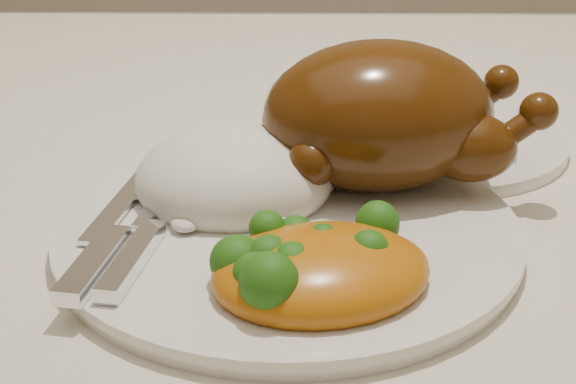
{
  "coord_description": "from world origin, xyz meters",
  "views": [
    {
      "loc": [
        0.12,
        -0.55,
        1.0
      ],
      "look_at": [
        0.11,
        -0.12,
        0.8
      ],
      "focal_mm": 50.0,
      "sensor_mm": 36.0,
      "label": 1
    }
  ],
  "objects_px": {
    "dining_table": "(150,281)",
    "dinner_plate": "(288,230)",
    "roast_chicken": "(385,115)",
    "side_plate": "(429,138)"
  },
  "relations": [
    {
      "from": "dining_table",
      "to": "dinner_plate",
      "type": "relative_size",
      "value": 5.76
    },
    {
      "from": "dining_table",
      "to": "roast_chicken",
      "type": "height_order",
      "value": "roast_chicken"
    },
    {
      "from": "dinner_plate",
      "to": "side_plate",
      "type": "relative_size",
      "value": 1.3
    },
    {
      "from": "side_plate",
      "to": "roast_chicken",
      "type": "relative_size",
      "value": 1.09
    },
    {
      "from": "roast_chicken",
      "to": "dinner_plate",
      "type": "bearing_deg",
      "value": -143.93
    },
    {
      "from": "dinner_plate",
      "to": "roast_chicken",
      "type": "bearing_deg",
      "value": 44.74
    },
    {
      "from": "roast_chicken",
      "to": "side_plate",
      "type": "bearing_deg",
      "value": 55.72
    },
    {
      "from": "dinner_plate",
      "to": "roast_chicken",
      "type": "relative_size",
      "value": 1.42
    },
    {
      "from": "dining_table",
      "to": "dinner_plate",
      "type": "bearing_deg",
      "value": -46.12
    },
    {
      "from": "dining_table",
      "to": "roast_chicken",
      "type": "xyz_separation_m",
      "value": [
        0.18,
        -0.05,
        0.16
      ]
    }
  ]
}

